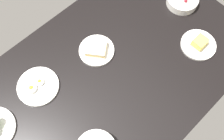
# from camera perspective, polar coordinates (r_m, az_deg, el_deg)

# --- Properties ---
(dining_table) EXTENTS (1.43, 0.89, 0.04)m
(dining_table) POSITION_cam_1_polar(r_m,az_deg,el_deg) (1.26, 0.00, -0.74)
(dining_table) COLOR black
(dining_table) RESTS_ON ground
(plate_eggs) EXTENTS (0.20, 0.20, 0.05)m
(plate_eggs) POSITION_cam_1_polar(r_m,az_deg,el_deg) (1.25, -16.23, -3.47)
(plate_eggs) COLOR white
(plate_eggs) RESTS_ON dining_table
(plate_sandwich) EXTENTS (0.18, 0.18, 0.05)m
(plate_sandwich) POSITION_cam_1_polar(r_m,az_deg,el_deg) (1.28, -3.47, 4.55)
(plate_sandwich) COLOR white
(plate_sandwich) RESTS_ON dining_table
(plate_cheese) EXTENTS (0.18, 0.18, 0.05)m
(plate_cheese) POSITION_cam_1_polar(r_m,az_deg,el_deg) (1.36, 18.74, 5.48)
(plate_cheese) COLOR white
(plate_cheese) RESTS_ON dining_table
(bowl_berries) EXTENTS (0.17, 0.17, 0.06)m
(bowl_berries) POSITION_cam_1_polar(r_m,az_deg,el_deg) (1.48, 15.41, 14.75)
(bowl_berries) COLOR white
(bowl_berries) RESTS_ON dining_table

